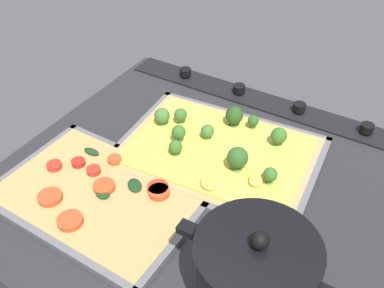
{
  "coord_description": "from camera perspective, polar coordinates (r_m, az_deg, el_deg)",
  "views": [
    {
      "loc": [
        -28.43,
        51.83,
        58.68
      ],
      "look_at": [
        3.61,
        -2.03,
        6.57
      ],
      "focal_mm": 41.41,
      "sensor_mm": 36.0,
      "label": 1
    }
  ],
  "objects": [
    {
      "name": "stove_control_panel",
      "position": [
        1.05,
        9.74,
        5.39
      ],
      "size": [
        71.78,
        7.0,
        2.6
      ],
      "color": "black",
      "rests_on": "ground_plane"
    },
    {
      "name": "ground_plane",
      "position": [
        0.84,
        1.41,
        -5.78
      ],
      "size": [
        74.77,
        67.91,
        3.0
      ],
      "primitive_type": "cube",
      "color": "#28282B"
    },
    {
      "name": "cooking_pot",
      "position": [
        0.63,
        7.99,
        -16.68
      ],
      "size": [
        23.5,
        16.62,
        16.02
      ],
      "color": "black",
      "rests_on": "ground_plane"
    },
    {
      "name": "baking_tray_back",
      "position": [
        0.82,
        -11.9,
        -6.63
      ],
      "size": [
        37.01,
        26.06,
        1.3
      ],
      "color": "slate",
      "rests_on": "ground_plane"
    },
    {
      "name": "broccoli_pizza",
      "position": [
        0.88,
        3.42,
        -0.65
      ],
      "size": [
        38.71,
        29.4,
        6.25
      ],
      "color": "tan",
      "rests_on": "baking_tray_front"
    },
    {
      "name": "baking_tray_front",
      "position": [
        0.89,
        3.3,
        -1.44
      ],
      "size": [
        41.28,
        31.98,
        1.3
      ],
      "color": "slate",
      "rests_on": "ground_plane"
    },
    {
      "name": "veggie_pizza_back",
      "position": [
        0.82,
        -11.92,
        -6.22
      ],
      "size": [
        34.56,
        23.6,
        1.9
      ],
      "color": "tan",
      "rests_on": "baking_tray_back"
    }
  ]
}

